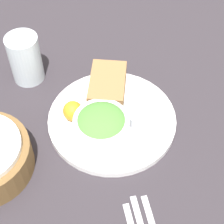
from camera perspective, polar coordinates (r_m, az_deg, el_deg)
ground_plane at (r=0.87m, az=-0.00°, el=-1.51°), size 4.00×4.00×0.00m
plate at (r=0.86m, az=-0.00°, el=-1.18°), size 0.29×0.29×0.02m
sandwich at (r=0.88m, az=-0.68°, el=3.78°), size 0.15×0.12×0.06m
salad_bowl at (r=0.80m, az=-1.62°, el=-2.06°), size 0.12×0.12×0.07m
dressing_cup at (r=0.84m, az=4.17°, el=-0.94°), size 0.05×0.05×0.03m
orange_wedge at (r=0.84m, az=-5.98°, el=0.17°), size 0.05×0.05×0.05m
drink_glass at (r=0.95m, az=-13.08°, el=7.93°), size 0.08×0.08×0.13m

